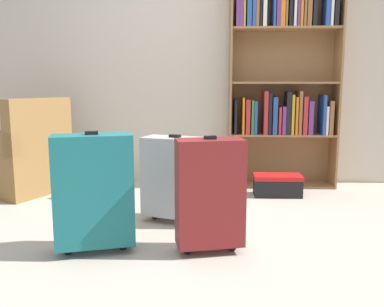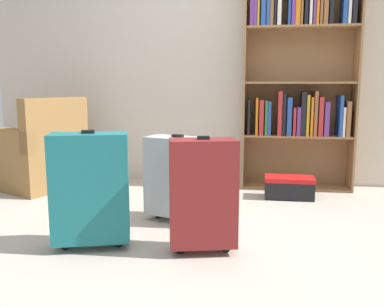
{
  "view_description": "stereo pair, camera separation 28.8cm",
  "coord_description": "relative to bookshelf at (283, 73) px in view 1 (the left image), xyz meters",
  "views": [
    {
      "loc": [
        0.04,
        -2.6,
        1.02
      ],
      "look_at": [
        -0.09,
        0.24,
        0.55
      ],
      "focal_mm": 38.98,
      "sensor_mm": 36.0,
      "label": 1
    },
    {
      "loc": [
        0.33,
        -2.57,
        1.02
      ],
      "look_at": [
        -0.09,
        0.24,
        0.55
      ],
      "focal_mm": 38.98,
      "sensor_mm": 36.0,
      "label": 2
    }
  ],
  "objects": [
    {
      "name": "ground_plane",
      "position": [
        -0.74,
        -1.62,
        -1.13
      ],
      "size": [
        8.74,
        8.74,
        0.0
      ],
      "primitive_type": "plane",
      "color": "#B2A899"
    },
    {
      "name": "armchair",
      "position": [
        -2.5,
        -0.39,
        -0.82
      ],
      "size": [
        0.93,
        0.93,
        0.9
      ],
      "color": "olive",
      "rests_on": "ground"
    },
    {
      "name": "suitcase_silver",
      "position": [
        -0.96,
        -1.2,
        -0.79
      ],
      "size": [
        0.52,
        0.36,
        0.66
      ],
      "color": "#B7BABF",
      "rests_on": "ground"
    },
    {
      "name": "bookshelf",
      "position": [
        0.0,
        0.0,
        0.0
      ],
      "size": [
        1.06,
        0.3,
        2.06
      ],
      "color": "olive",
      "rests_on": "ground"
    },
    {
      "name": "storage_box",
      "position": [
        -0.08,
        -0.42,
        -1.03
      ],
      "size": [
        0.44,
        0.23,
        0.2
      ],
      "color": "black",
      "rests_on": "ground"
    },
    {
      "name": "suitcase_dark_red",
      "position": [
        -0.7,
        -1.78,
        -0.76
      ],
      "size": [
        0.44,
        0.28,
        0.72
      ],
      "color": "maroon",
      "rests_on": "ground"
    },
    {
      "name": "back_wall",
      "position": [
        -0.74,
        0.2,
        0.17
      ],
      "size": [
        4.99,
        0.1,
        2.6
      ],
      "primitive_type": "cube",
      "color": "beige",
      "rests_on": "ground"
    },
    {
      "name": "suitcase_teal",
      "position": [
        -1.41,
        -1.81,
        -0.74
      ],
      "size": [
        0.51,
        0.33,
        0.75
      ],
      "color": "#19666B",
      "rests_on": "ground"
    },
    {
      "name": "mug",
      "position": [
        -2.05,
        -0.62,
        -1.08
      ],
      "size": [
        0.12,
        0.08,
        0.1
      ],
      "color": "#1959A5",
      "rests_on": "ground"
    }
  ]
}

